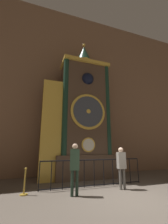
{
  "coord_description": "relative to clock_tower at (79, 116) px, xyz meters",
  "views": [
    {
      "loc": [
        -3.38,
        -4.54,
        1.67
      ],
      "look_at": [
        -0.38,
        4.04,
        3.83
      ],
      "focal_mm": 24.0,
      "sensor_mm": 36.0,
      "label": 1
    }
  ],
  "objects": [
    {
      "name": "ground_plane",
      "position": [
        0.73,
        -4.01,
        -3.52
      ],
      "size": [
        28.0,
        28.0,
        0.0
      ],
      "primitive_type": "plane",
      "color": "brown"
    },
    {
      "name": "cathedral_back_wall",
      "position": [
        0.65,
        1.29,
        2.5
      ],
      "size": [
        24.0,
        0.32,
        12.06
      ],
      "color": "#846047",
      "rests_on": "ground_plane"
    },
    {
      "name": "visitor_near",
      "position": [
        -1.05,
        -2.96,
        -2.42
      ],
      "size": [
        0.39,
        0.32,
        1.82
      ],
      "rotation": [
        0.0,
        0.0,
        -0.33
      ],
      "color": "#213427",
      "rests_on": "ground_plane"
    },
    {
      "name": "clock_tower",
      "position": [
        0.0,
        0.0,
        0.0
      ],
      "size": [
        4.3,
        1.82,
        8.74
      ],
      "color": "brown",
      "rests_on": "ground_plane"
    },
    {
      "name": "railing_fence",
      "position": [
        0.13,
        -1.98,
        -2.89
      ],
      "size": [
        4.76,
        0.05,
        1.15
      ],
      "color": "black",
      "rests_on": "ground_plane"
    },
    {
      "name": "visitor_far",
      "position": [
        1.06,
        -2.76,
        -2.52
      ],
      "size": [
        0.35,
        0.24,
        1.67
      ],
      "rotation": [
        0.0,
        0.0,
        -0.05
      ],
      "color": "#58554F",
      "rests_on": "ground_plane"
    },
    {
      "name": "stanchion_post",
      "position": [
        -2.75,
        -2.23,
        -3.22
      ],
      "size": [
        0.28,
        0.28,
        0.94
      ],
      "color": "#B28E33",
      "rests_on": "ground_plane"
    }
  ]
}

